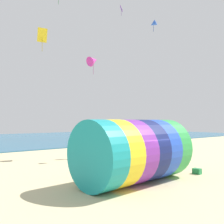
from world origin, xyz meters
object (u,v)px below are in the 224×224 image
object	(u,v)px
giant_inflatable_tube	(134,151)
beach_flag	(175,137)
cooler_box	(197,171)
kite_handler	(174,160)
kite_blue_delta	(153,24)
bystander_mid_beach	(132,149)
bystander_far_left	(69,150)
bystander_near_water	(138,144)
kite_yellow_diamond	(42,36)
kite_purple_diamond	(121,9)
kite_magenta_delta	(93,61)

from	to	relation	value
giant_inflatable_tube	beach_flag	distance (m)	6.68
cooler_box	giant_inflatable_tube	bearing A→B (deg)	169.12
kite_handler	kite_blue_delta	bearing A→B (deg)	52.95
giant_inflatable_tube	bystander_mid_beach	xyz separation A→B (m)	(6.63, 7.12, -0.97)
kite_handler	giant_inflatable_tube	bearing A→B (deg)	-176.33
beach_flag	bystander_mid_beach	bearing A→B (deg)	86.88
bystander_mid_beach	cooler_box	size ratio (longest dim) A/B	3.07
kite_blue_delta	bystander_far_left	xyz separation A→B (m)	(-6.59, 4.36, -12.00)
bystander_near_water	beach_flag	xyz separation A→B (m)	(-3.65, -7.78, 1.36)
giant_inflatable_tube	kite_handler	xyz separation A→B (m)	(3.98, 0.26, -0.92)
kite_yellow_diamond	kite_purple_diamond	size ratio (longest dim) A/B	1.29
kite_purple_diamond	kite_yellow_diamond	bearing A→B (deg)	-153.08
kite_blue_delta	kite_purple_diamond	size ratio (longest dim) A/B	0.90
kite_magenta_delta	beach_flag	bearing A→B (deg)	-71.83
kite_handler	bystander_far_left	world-z (taller)	kite_handler
kite_handler	kite_purple_diamond	distance (m)	21.49
kite_yellow_diamond	bystander_far_left	bearing A→B (deg)	41.98
kite_handler	bystander_near_water	size ratio (longest dim) A/B	0.97
kite_magenta_delta	beach_flag	xyz separation A→B (m)	(2.52, -7.67, -7.13)
kite_purple_diamond	bystander_near_water	bearing A→B (deg)	-90.71
cooler_box	kite_yellow_diamond	bearing A→B (deg)	138.44
kite_blue_delta	kite_purple_diamond	bearing A→B (deg)	73.91
giant_inflatable_tube	bystander_far_left	xyz separation A→B (m)	(1.42, 9.96, -0.95)
giant_inflatable_tube	kite_blue_delta	bearing A→B (deg)	34.96
bystander_mid_beach	beach_flag	size ratio (longest dim) A/B	0.63
kite_yellow_diamond	bystander_mid_beach	size ratio (longest dim) A/B	1.00
kite_purple_diamond	beach_flag	bearing A→B (deg)	-109.15
kite_magenta_delta	bystander_near_water	world-z (taller)	kite_magenta_delta
kite_purple_diamond	bystander_mid_beach	distance (m)	17.77
kite_magenta_delta	bystander_near_water	xyz separation A→B (m)	(6.16, 0.11, -8.49)
kite_yellow_diamond	bystander_near_water	xyz separation A→B (m)	(12.99, 3.79, -8.49)
kite_handler	kite_blue_delta	world-z (taller)	kite_blue_delta
kite_yellow_diamond	bystander_far_left	distance (m)	10.41
kite_handler	kite_magenta_delta	world-z (taller)	kite_magenta_delta
kite_blue_delta	bystander_mid_beach	distance (m)	12.19
kite_purple_diamond	bystander_far_left	world-z (taller)	kite_purple_diamond
kite_yellow_diamond	bystander_mid_beach	bearing A→B (deg)	6.72
kite_handler	bystander_near_water	distance (m)	11.27
kite_magenta_delta	cooler_box	distance (m)	14.06
giant_inflatable_tube	beach_flag	bearing A→B (deg)	17.50
bystander_near_water	kite_blue_delta	bearing A→B (deg)	-115.40
bystander_far_left	cooler_box	bearing A→B (deg)	-72.73
kite_handler	kite_yellow_diamond	world-z (taller)	kite_yellow_diamond
bystander_far_left	kite_handler	bearing A→B (deg)	-75.27
giant_inflatable_tube	kite_handler	world-z (taller)	giant_inflatable_tube
kite_magenta_delta	beach_flag	size ratio (longest dim) A/B	0.77
kite_magenta_delta	kite_purple_diamond	distance (m)	10.53
bystander_mid_beach	cooler_box	bearing A→B (deg)	-102.74
kite_yellow_diamond	beach_flag	distance (m)	12.41
kite_purple_diamond	bystander_far_left	xyz separation A→B (m)	(-8.61, -2.64, -16.54)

